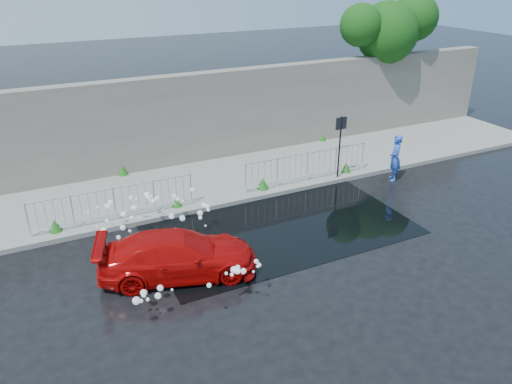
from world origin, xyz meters
The scene contains 13 objects.
ground centered at (0.00, 0.00, 0.00)m, with size 90.00×90.00×0.00m, color black.
pavement centered at (0.00, 5.00, 0.07)m, with size 30.00×4.00×0.15m, color slate.
curb centered at (0.00, 3.00, 0.08)m, with size 30.00×0.25×0.16m, color slate.
retaining_wall centered at (0.00, 7.20, 1.90)m, with size 30.00×0.60×3.50m, color #696159.
puddle centered at (0.50, 1.00, 0.01)m, with size 8.00×5.00×0.01m, color black.
sign_post centered at (4.20, 3.10, 1.72)m, with size 0.45×0.06×2.50m.
tree centered at (9.65, 7.41, 4.79)m, with size 5.02×2.80×6.29m.
railing_left centered at (-4.00, 3.35, 0.74)m, with size 5.05×0.05×1.10m.
railing_right centered at (3.00, 3.35, 0.74)m, with size 5.05×0.05×1.10m.
weeds centered at (-0.22, 4.47, 0.33)m, with size 12.17×3.93×0.41m.
water_spray centered at (-3.07, 0.88, 0.76)m, with size 3.52×5.49×0.87m.
red_car centered at (-3.12, -0.22, 0.60)m, with size 1.67×4.11×1.19m, color #AE0706.
person centered at (6.16, 2.26, 0.88)m, with size 0.64×0.42×1.77m, color blue.
Camera 1 is at (-6.17, -11.06, 7.55)m, focal length 35.00 mm.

